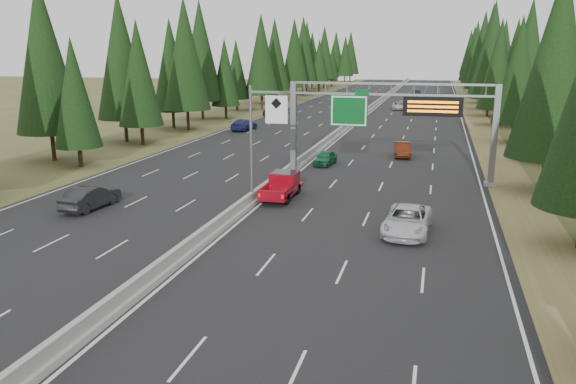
% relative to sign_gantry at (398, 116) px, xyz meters
% --- Properties ---
extents(road, '(32.00, 260.00, 0.08)m').
position_rel_sign_gantry_xyz_m(road, '(-8.92, 45.12, -5.23)').
color(road, black).
rests_on(road, ground).
extents(shoulder_right, '(3.60, 260.00, 0.06)m').
position_rel_sign_gantry_xyz_m(shoulder_right, '(8.88, 45.12, -5.24)').
color(shoulder_right, olive).
rests_on(shoulder_right, ground).
extents(shoulder_left, '(3.60, 260.00, 0.06)m').
position_rel_sign_gantry_xyz_m(shoulder_left, '(-26.72, 45.12, -5.24)').
color(shoulder_left, '#484A22').
rests_on(shoulder_left, ground).
extents(median_barrier, '(0.70, 260.00, 0.85)m').
position_rel_sign_gantry_xyz_m(median_barrier, '(-8.92, 45.12, -4.85)').
color(median_barrier, gray).
rests_on(median_barrier, road).
extents(sign_gantry, '(16.75, 0.98, 7.80)m').
position_rel_sign_gantry_xyz_m(sign_gantry, '(0.00, 0.00, 0.00)').
color(sign_gantry, slate).
rests_on(sign_gantry, road).
extents(hov_sign_pole, '(2.80, 0.50, 8.00)m').
position_rel_sign_gantry_xyz_m(hov_sign_pole, '(-8.33, -9.92, -0.54)').
color(hov_sign_pole, slate).
rests_on(hov_sign_pole, road).
extents(tree_row_right, '(11.32, 243.67, 18.74)m').
position_rel_sign_gantry_xyz_m(tree_row_right, '(12.89, 48.57, 3.95)').
color(tree_row_right, black).
rests_on(tree_row_right, ground).
extents(tree_row_left, '(11.93, 243.50, 18.76)m').
position_rel_sign_gantry_xyz_m(tree_row_left, '(-30.78, 46.08, 4.02)').
color(tree_row_left, black).
rests_on(tree_row_left, ground).
extents(silver_minivan, '(2.82, 5.56, 1.51)m').
position_rel_sign_gantry_xyz_m(silver_minivan, '(1.69, -13.56, -4.44)').
color(silver_minivan, silver).
rests_on(silver_minivan, road).
extents(red_pickup, '(1.90, 5.31, 1.73)m').
position_rel_sign_gantry_xyz_m(red_pickup, '(-7.42, -7.34, -4.23)').
color(red_pickup, black).
rests_on(red_pickup, road).
extents(car_ahead_green, '(1.86, 3.89, 1.28)m').
position_rel_sign_gantry_xyz_m(car_ahead_green, '(-6.82, 5.12, -4.55)').
color(car_ahead_green, '#145733').
rests_on(car_ahead_green, road).
extents(car_ahead_dkred, '(1.90, 4.41, 1.41)m').
position_rel_sign_gantry_xyz_m(car_ahead_dkred, '(-0.18, 11.14, -4.48)').
color(car_ahead_dkred, '#4F1B0B').
rests_on(car_ahead_dkred, road).
extents(car_ahead_dkgrey, '(2.01, 4.56, 1.30)m').
position_rel_sign_gantry_xyz_m(car_ahead_dkgrey, '(3.75, 57.22, -4.54)').
color(car_ahead_dkgrey, black).
rests_on(car_ahead_dkgrey, road).
extents(car_ahead_white, '(2.72, 5.17, 1.39)m').
position_rel_sign_gantry_xyz_m(car_ahead_white, '(-4.03, 59.18, -4.49)').
color(car_ahead_white, '#B9B9B9').
rests_on(car_ahead_white, road).
extents(car_ahead_far, '(2.30, 4.86, 1.61)m').
position_rel_sign_gantry_xyz_m(car_ahead_far, '(-2.16, 92.40, -4.39)').
color(car_ahead_far, black).
rests_on(car_ahead_far, road).
extents(car_onc_near, '(1.97, 4.75, 1.53)m').
position_rel_sign_gantry_xyz_m(car_onc_near, '(-18.92, -13.68, -4.42)').
color(car_onc_near, black).
rests_on(car_onc_near, road).
extents(car_onc_blue, '(2.55, 5.32, 1.49)m').
position_rel_sign_gantry_xyz_m(car_onc_blue, '(-21.93, 25.47, -4.44)').
color(car_onc_blue, navy).
rests_on(car_onc_blue, road).
extents(car_onc_white, '(1.79, 4.09, 1.37)m').
position_rel_sign_gantry_xyz_m(car_onc_white, '(-10.42, 43.15, -4.50)').
color(car_onc_white, '#B6B6B6').
rests_on(car_onc_white, road).
extents(car_onc_far, '(2.12, 4.60, 1.28)m').
position_rel_sign_gantry_xyz_m(car_onc_far, '(-23.42, 43.85, -4.55)').
color(car_onc_far, black).
rests_on(car_onc_far, road).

